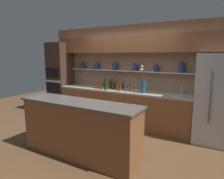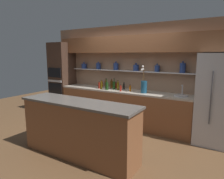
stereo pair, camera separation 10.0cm
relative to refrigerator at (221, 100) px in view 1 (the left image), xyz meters
The scene contains 20 objects.
ground_plane 2.62m from the refrigerator, 150.65° to the right, with size 12.00×12.00×0.00m, color brown.
back_wall_unit 2.25m from the refrigerator, behind, with size 5.20×0.44×2.60m.
back_counter_unit 2.34m from the refrigerator, behind, with size 3.60×0.62×0.92m.
island_counter 2.87m from the refrigerator, 138.78° to the right, with size 2.30×0.61×1.02m.
refrigerator is the anchor object (origin of this frame).
oven_tower 4.42m from the refrigerator, behind, with size 0.63×0.64×2.19m.
flower_vase 1.66m from the refrigerator, behind, with size 0.16×0.16×0.66m.
sink_fixture 0.80m from the refrigerator, behind, with size 0.31×0.31×0.25m.
bottle_wine_0 2.65m from the refrigerator, behind, with size 0.08×0.08×0.29m.
bottle_oil_1 2.85m from the refrigerator, behind, with size 0.05×0.05×0.25m.
bottle_sauce_2 2.33m from the refrigerator, behind, with size 0.05×0.05×0.19m.
bottle_spirit_3 2.89m from the refrigerator, behind, with size 0.07×0.07×0.25m.
bottle_spirit_4 2.71m from the refrigerator, behind, with size 0.07×0.07×0.26m.
bottle_sauce_5 2.96m from the refrigerator, behind, with size 0.05×0.05×0.20m.
bottle_sauce_6 2.24m from the refrigerator, behind, with size 0.05×0.05×0.18m.
bottle_oil_7 2.42m from the refrigerator, behind, with size 0.06×0.06×0.25m.
bottle_sauce_8 3.05m from the refrigerator, behind, with size 0.06×0.06×0.19m.
bottle_sauce_9 2.57m from the refrigerator, behind, with size 0.05×0.05×0.19m.
bottle_sauce_10 2.04m from the refrigerator, behind, with size 0.05×0.05×0.17m.
bottle_wine_11 2.54m from the refrigerator, behind, with size 0.08×0.08×0.30m.
Camera 1 is at (2.20, -3.31, 1.82)m, focal length 32.00 mm.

